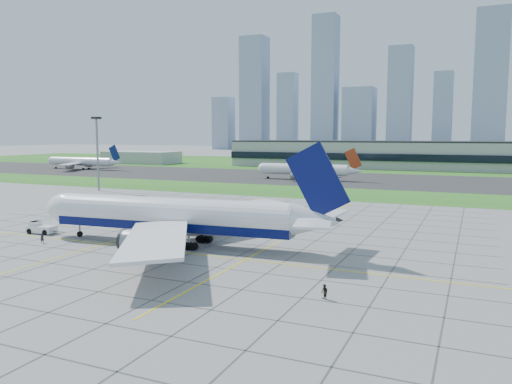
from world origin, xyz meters
TOP-DOWN VIEW (x-y plane):
  - ground at (0.00, 0.00)m, footprint 1400.00×1400.00m
  - grass_median at (0.00, 90.00)m, footprint 700.00×35.00m
  - asphalt_taxiway at (0.00, 145.00)m, footprint 700.00×75.00m
  - grass_far at (0.00, 255.00)m, footprint 700.00×145.00m
  - apron_markings at (0.43, 11.09)m, footprint 120.00×130.00m
  - terminal at (40.00, 229.87)m, footprint 260.00×43.00m
  - service_block at (-160.00, 210.00)m, footprint 50.00×25.00m
  - light_mast at (-70.00, 65.00)m, footprint 2.50×2.50m
  - city_skyline at (-8.71, 520.00)m, footprint 523.00×32.40m
  - airliner at (1.65, 2.89)m, footprint 58.66×59.24m
  - pushback_tug at (-28.25, 0.66)m, footprint 8.47×3.35m
  - crew_near at (-20.64, -6.00)m, footprint 0.77×0.73m
  - crew_far at (34.62, -15.42)m, footprint 1.14×1.12m
  - distant_jet_0 at (-152.71, 145.58)m, footprint 48.75×42.66m
  - distant_jet_1 at (-16.99, 134.06)m, footprint 44.08×42.66m

SIDE VIEW (x-z plane):
  - ground at x=0.00m, z-range 0.00..0.00m
  - apron_markings at x=0.43m, z-range 0.00..0.03m
  - grass_median at x=0.00m, z-range 0.00..0.04m
  - grass_far at x=0.00m, z-range 0.00..0.04m
  - asphalt_taxiway at x=0.00m, z-range 0.01..0.05m
  - crew_near at x=-20.64m, z-range 0.00..1.77m
  - crew_far at x=34.62m, z-range 0.00..1.86m
  - pushback_tug at x=-28.25m, z-range -0.13..2.20m
  - service_block at x=-160.00m, z-range 0.00..8.00m
  - distant_jet_1 at x=-16.99m, z-range -2.55..11.53m
  - distant_jet_0 at x=-152.71m, z-range -2.55..11.53m
  - airliner at x=1.65m, z-range -4.18..14.28m
  - terminal at x=40.00m, z-range -0.01..15.79m
  - light_mast at x=-70.00m, z-range 3.38..28.98m
  - city_skyline at x=-8.71m, z-range -20.91..139.09m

